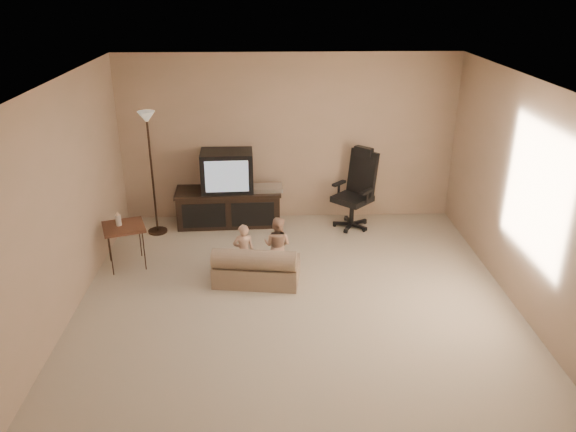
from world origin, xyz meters
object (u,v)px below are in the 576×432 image
(side_table, at_px, (123,227))
(tv_stand, at_px, (229,194))
(floor_lamp, at_px, (149,146))
(toddler_left, at_px, (244,251))
(toddler_right, at_px, (277,245))
(office_chair, at_px, (355,199))
(child_sofa, at_px, (256,268))

(side_table, bearing_deg, tv_stand, 46.46)
(floor_lamp, distance_m, toddler_left, 2.15)
(tv_stand, bearing_deg, toddler_right, -68.31)
(office_chair, height_order, toddler_right, office_chair)
(tv_stand, height_order, child_sofa, tv_stand)
(floor_lamp, xyz_separation_m, child_sofa, (1.48, -1.54, -1.11))
(tv_stand, height_order, toddler_left, tv_stand)
(office_chair, relative_size, floor_lamp, 0.67)
(tv_stand, xyz_separation_m, floor_lamp, (-1.04, -0.29, 0.84))
(office_chair, bearing_deg, child_sofa, -86.55)
(child_sofa, bearing_deg, floor_lamp, 141.43)
(side_table, relative_size, child_sofa, 0.69)
(tv_stand, distance_m, toddler_left, 1.72)
(floor_lamp, xyz_separation_m, toddler_right, (1.74, -1.27, -0.93))
(child_sofa, relative_size, toddler_right, 1.45)
(side_table, xyz_separation_m, floor_lamp, (0.21, 1.02, 0.77))
(tv_stand, distance_m, side_table, 1.82)
(office_chair, relative_size, toddler_left, 1.66)
(floor_lamp, relative_size, toddler_right, 2.39)
(tv_stand, xyz_separation_m, side_table, (-1.25, -1.32, 0.07))
(floor_lamp, relative_size, toddler_left, 2.49)
(toddler_left, bearing_deg, floor_lamp, -55.59)
(side_table, relative_size, floor_lamp, 0.42)
(office_chair, distance_m, toddler_left, 2.22)
(side_table, xyz_separation_m, child_sofa, (1.69, -0.52, -0.34))
(floor_lamp, bearing_deg, office_chair, 2.58)
(office_chair, bearing_deg, toddler_left, -91.93)
(tv_stand, xyz_separation_m, office_chair, (1.89, -0.16, -0.04))
(floor_lamp, bearing_deg, tv_stand, 15.71)
(toddler_left, height_order, toddler_right, toddler_right)
(floor_lamp, bearing_deg, toddler_left, -46.48)
(floor_lamp, xyz_separation_m, toddler_left, (1.33, -1.40, -0.95))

